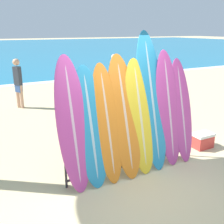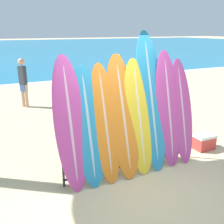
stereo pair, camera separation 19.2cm
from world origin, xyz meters
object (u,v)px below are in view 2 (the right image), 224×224
surfboard_slot_2 (105,124)px  surfboard_slot_6 (168,109)px  surfboard_slot_1 (88,127)px  cooler_box (204,142)px  surfboard_slot_3 (123,117)px  person_near_water (119,92)px  person_mid_beach (23,81)px  surfboard_slot_5 (151,102)px  person_far_left (119,74)px  surfboard_rack (130,146)px  surfboard_slot_7 (182,111)px  surfboard_slot_0 (70,124)px  surfboard_slot_4 (139,117)px

surfboard_slot_2 → surfboard_slot_6: size_ratio=0.92×
surfboard_slot_1 → surfboard_slot_2: (0.31, -0.00, 0.01)m
cooler_box → surfboard_slot_3: bearing=-177.6°
person_near_water → person_mid_beach: 3.79m
surfboard_slot_5 → person_near_water: size_ratio=1.43×
surfboard_slot_5 → person_far_left: size_ratio=1.53×
person_near_water → person_far_left: 3.31m
surfboard_slot_6 → person_near_water: size_ratio=1.23×
surfboard_rack → surfboard_slot_7: size_ratio=1.28×
surfboard_slot_5 → person_near_water: (0.41, 2.14, -0.31)m
surfboard_slot_3 → cooler_box: (2.13, 0.09, -0.93)m
surfboard_slot_0 → person_mid_beach: bearing=90.6°
surfboard_slot_0 → surfboard_slot_5: (1.61, 0.05, 0.18)m
surfboard_slot_3 → surfboard_slot_0: bearing=-179.9°
surfboard_rack → surfboard_slot_6: 1.04m
surfboard_slot_3 → person_near_water: 2.43m
person_near_water → cooler_box: bearing=-41.1°
surfboard_slot_4 → surfboard_slot_6: surfboard_slot_6 is taller
surfboard_slot_0 → person_mid_beach: (-0.06, 5.36, -0.20)m
surfboard_slot_4 → person_far_left: size_ratio=1.24×
surfboard_slot_1 → surfboard_slot_3: (0.67, 0.02, 0.07)m
surfboard_slot_1 → person_mid_beach: bearing=93.9°
person_near_water → person_far_left: size_ratio=1.07×
surfboard_slot_1 → person_near_water: 2.80m
surfboard_rack → surfboard_slot_4: size_ratio=1.25×
surfboard_slot_3 → surfboard_slot_7: bearing=-1.2°
surfboard_slot_3 → cooler_box: surfboard_slot_3 is taller
surfboard_slot_7 → cooler_box: size_ratio=4.48×
surfboard_slot_5 → person_far_left: 5.46m
person_near_water → surfboard_slot_7: bearing=-61.5°
surfboard_slot_0 → surfboard_slot_2: surfboard_slot_0 is taller
surfboard_slot_3 → person_near_water: surfboard_slot_3 is taller
person_mid_beach → cooler_box: person_mid_beach is taller
person_mid_beach → surfboard_slot_7: bearing=-11.8°
cooler_box → surfboard_slot_2: bearing=-177.4°
surfboard_slot_1 → surfboard_slot_5: bearing=3.3°
surfboard_slot_2 → cooler_box: 2.64m
surfboard_slot_1 → cooler_box: 2.93m
surfboard_slot_1 → surfboard_slot_4: bearing=0.2°
surfboard_rack → surfboard_slot_4: bearing=1.8°
surfboard_slot_6 → surfboard_slot_0: bearing=179.8°
surfboard_slot_6 → surfboard_slot_3: bearing=179.4°
surfboard_slot_6 → surfboard_slot_7: (0.32, -0.02, -0.09)m
surfboard_slot_2 → person_near_water: size_ratio=1.14×
surfboard_slot_1 → person_near_water: bearing=52.3°
surfboard_slot_3 → surfboard_slot_4: 0.32m
surfboard_slot_2 → surfboard_slot_6: surfboard_slot_6 is taller
surfboard_rack → person_far_left: person_far_left is taller
surfboard_rack → surfboard_slot_1: size_ratio=1.29×
surfboard_slot_1 → person_far_left: 6.08m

